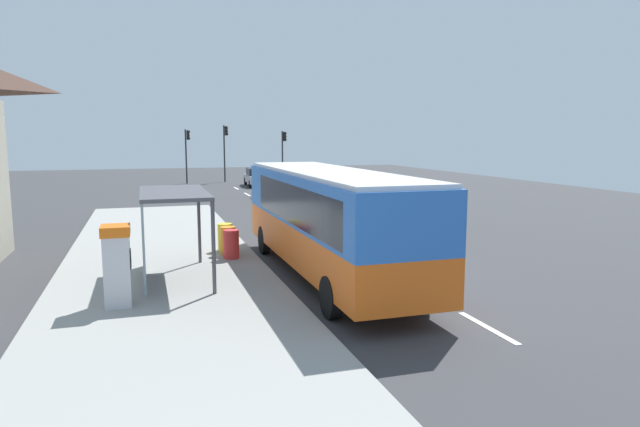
{
  "coord_description": "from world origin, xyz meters",
  "views": [
    {
      "loc": [
        -6.88,
        -16.27,
        4.21
      ],
      "look_at": [
        -1.0,
        2.38,
        1.5
      ],
      "focal_mm": 31.49,
      "sensor_mm": 36.0,
      "label": 1
    }
  ],
  "objects_px": {
    "recycling_bin_orange": "(228,240)",
    "bus_shelter": "(163,212)",
    "white_van": "(286,179)",
    "traffic_light_far_side": "(187,148)",
    "sedan_near": "(257,177)",
    "ticket_machine": "(117,265)",
    "recycling_bin_red": "(231,244)",
    "bus": "(327,216)",
    "traffic_light_median": "(225,145)",
    "recycling_bin_yellow": "(225,237)",
    "traffic_light_near_side": "(283,148)"
  },
  "relations": [
    {
      "from": "recycling_bin_orange",
      "to": "bus_shelter",
      "type": "distance_m",
      "value": 3.92
    },
    {
      "from": "white_van",
      "to": "bus_shelter",
      "type": "bearing_deg",
      "value": -113.0
    },
    {
      "from": "traffic_light_far_side",
      "to": "bus_shelter",
      "type": "height_order",
      "value": "traffic_light_far_side"
    },
    {
      "from": "sedan_near",
      "to": "recycling_bin_orange",
      "type": "distance_m",
      "value": 28.54
    },
    {
      "from": "sedan_near",
      "to": "ticket_machine",
      "type": "relative_size",
      "value": 2.31
    },
    {
      "from": "sedan_near",
      "to": "bus_shelter",
      "type": "bearing_deg",
      "value": -105.85
    },
    {
      "from": "recycling_bin_red",
      "to": "bus_shelter",
      "type": "xyz_separation_m",
      "value": [
        -2.21,
        -2.2,
        1.44
      ]
    },
    {
      "from": "recycling_bin_red",
      "to": "bus",
      "type": "bearing_deg",
      "value": -46.56
    },
    {
      "from": "white_van",
      "to": "bus",
      "type": "bearing_deg",
      "value": -100.69
    },
    {
      "from": "sedan_near",
      "to": "recycling_bin_orange",
      "type": "relative_size",
      "value": 4.71
    },
    {
      "from": "traffic_light_median",
      "to": "bus_shelter",
      "type": "relative_size",
      "value": 1.29
    },
    {
      "from": "recycling_bin_red",
      "to": "traffic_light_far_side",
      "type": "distance_m",
      "value": 33.09
    },
    {
      "from": "recycling_bin_red",
      "to": "bus_shelter",
      "type": "relative_size",
      "value": 0.24
    },
    {
      "from": "recycling_bin_orange",
      "to": "recycling_bin_yellow",
      "type": "xyz_separation_m",
      "value": [
        0.0,
        0.7,
        0.0
      ]
    },
    {
      "from": "traffic_light_median",
      "to": "bus",
      "type": "bearing_deg",
      "value": -93.32
    },
    {
      "from": "ticket_machine",
      "to": "traffic_light_median",
      "type": "xyz_separation_m",
      "value": [
        7.96,
        38.2,
        2.26
      ]
    },
    {
      "from": "white_van",
      "to": "ticket_machine",
      "type": "relative_size",
      "value": 2.71
    },
    {
      "from": "sedan_near",
      "to": "recycling_bin_yellow",
      "type": "relative_size",
      "value": 4.71
    },
    {
      "from": "white_van",
      "to": "ticket_machine",
      "type": "bearing_deg",
      "value": -113.45
    },
    {
      "from": "recycling_bin_orange",
      "to": "traffic_light_median",
      "type": "xyz_separation_m",
      "value": [
        4.6,
        33.08,
        2.78
      ]
    },
    {
      "from": "traffic_light_median",
      "to": "recycling_bin_red",
      "type": "bearing_deg",
      "value": -97.75
    },
    {
      "from": "recycling_bin_red",
      "to": "recycling_bin_yellow",
      "type": "distance_m",
      "value": 1.4
    },
    {
      "from": "traffic_light_near_side",
      "to": "bus_shelter",
      "type": "bearing_deg",
      "value": -109.12
    },
    {
      "from": "traffic_light_far_side",
      "to": "bus_shelter",
      "type": "distance_m",
      "value": 35.35
    },
    {
      "from": "white_van",
      "to": "traffic_light_far_side",
      "type": "bearing_deg",
      "value": 109.59
    },
    {
      "from": "recycling_bin_yellow",
      "to": "traffic_light_near_side",
      "type": "relative_size",
      "value": 0.2
    },
    {
      "from": "traffic_light_far_side",
      "to": "recycling_bin_orange",
      "type": "bearing_deg",
      "value": -91.96
    },
    {
      "from": "white_van",
      "to": "recycling_bin_orange",
      "type": "xyz_separation_m",
      "value": [
        -6.4,
        -17.39,
        -0.69
      ]
    },
    {
      "from": "sedan_near",
      "to": "ticket_machine",
      "type": "height_order",
      "value": "ticket_machine"
    },
    {
      "from": "sedan_near",
      "to": "bus",
      "type": "bearing_deg",
      "value": -97.35
    },
    {
      "from": "traffic_light_median",
      "to": "ticket_machine",
      "type": "bearing_deg",
      "value": -101.77
    },
    {
      "from": "traffic_light_near_side",
      "to": "traffic_light_far_side",
      "type": "distance_m",
      "value": 8.64
    },
    {
      "from": "bus",
      "to": "recycling_bin_orange",
      "type": "relative_size",
      "value": 11.6
    },
    {
      "from": "white_van",
      "to": "traffic_light_median",
      "type": "bearing_deg",
      "value": 96.55
    },
    {
      "from": "traffic_light_near_side",
      "to": "traffic_light_far_side",
      "type": "bearing_deg",
      "value": 174.69
    },
    {
      "from": "white_van",
      "to": "traffic_light_near_side",
      "type": "height_order",
      "value": "traffic_light_near_side"
    },
    {
      "from": "recycling_bin_red",
      "to": "traffic_light_median",
      "type": "xyz_separation_m",
      "value": [
        4.6,
        33.78,
        2.78
      ]
    },
    {
      "from": "recycling_bin_red",
      "to": "traffic_light_near_side",
      "type": "relative_size",
      "value": 0.2
    },
    {
      "from": "traffic_light_median",
      "to": "traffic_light_far_side",
      "type": "bearing_deg",
      "value": -167.11
    },
    {
      "from": "recycling_bin_red",
      "to": "traffic_light_far_side",
      "type": "bearing_deg",
      "value": 88.09
    },
    {
      "from": "recycling_bin_red",
      "to": "recycling_bin_orange",
      "type": "height_order",
      "value": "same"
    },
    {
      "from": "recycling_bin_yellow",
      "to": "recycling_bin_red",
      "type": "bearing_deg",
      "value": -90.0
    },
    {
      "from": "bus",
      "to": "recycling_bin_red",
      "type": "relative_size",
      "value": 11.6
    },
    {
      "from": "traffic_light_near_side",
      "to": "traffic_light_median",
      "type": "bearing_deg",
      "value": 162.6
    },
    {
      "from": "ticket_machine",
      "to": "traffic_light_near_side",
      "type": "xyz_separation_m",
      "value": [
        13.07,
        36.6,
        1.94
      ]
    },
    {
      "from": "white_van",
      "to": "traffic_light_median",
      "type": "distance_m",
      "value": 15.93
    },
    {
      "from": "recycling_bin_yellow",
      "to": "traffic_light_near_side",
      "type": "height_order",
      "value": "traffic_light_near_side"
    },
    {
      "from": "white_van",
      "to": "recycling_bin_red",
      "type": "distance_m",
      "value": 19.2
    },
    {
      "from": "white_van",
      "to": "traffic_light_far_side",
      "type": "relative_size",
      "value": 1.1
    },
    {
      "from": "sedan_near",
      "to": "recycling_bin_yellow",
      "type": "bearing_deg",
      "value": -103.5
    }
  ]
}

